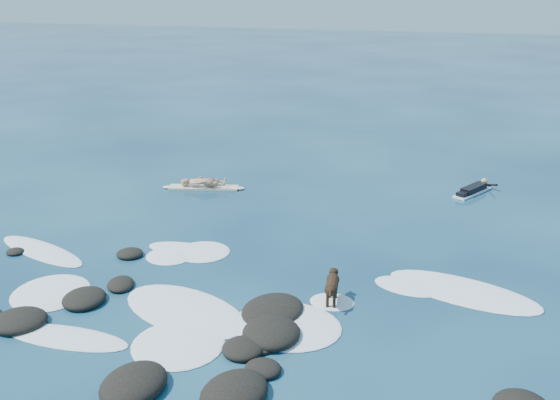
% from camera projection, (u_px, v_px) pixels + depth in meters
% --- Properties ---
extents(ground, '(160.00, 160.00, 0.00)m').
position_uv_depth(ground, '(239.00, 283.00, 16.12)').
color(ground, '#0A2642').
rests_on(ground, ground).
extents(reef_rocks, '(14.30, 6.74, 0.50)m').
position_uv_depth(reef_rocks, '(213.00, 343.00, 13.31)').
color(reef_rocks, black).
rests_on(reef_rocks, ground).
extents(breaking_foam, '(15.67, 6.69, 0.12)m').
position_uv_depth(breaking_foam, '(218.00, 295.00, 15.50)').
color(breaking_foam, white).
rests_on(breaking_foam, ground).
extents(standing_surfer_rig, '(3.07, 1.10, 1.76)m').
position_uv_depth(standing_surfer_rig, '(203.00, 171.00, 23.03)').
color(standing_surfer_rig, beige).
rests_on(standing_surfer_rig, ground).
extents(paddling_surfer_rig, '(1.58, 2.15, 0.40)m').
position_uv_depth(paddling_surfer_rig, '(474.00, 189.00, 22.78)').
color(paddling_surfer_rig, white).
rests_on(paddling_surfer_rig, ground).
extents(dog, '(0.40, 1.24, 0.78)m').
position_uv_depth(dog, '(332.00, 284.00, 14.96)').
color(dog, black).
rests_on(dog, ground).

